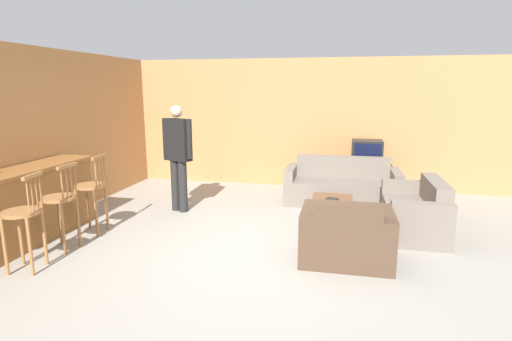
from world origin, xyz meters
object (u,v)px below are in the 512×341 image
object	(u,v)px
book_on_table	(332,200)
bar_chair_near	(24,219)
bar_chair_far	(92,192)
tv	(367,153)
armchair_near	(346,238)
person_by_window	(178,152)
coffee_table	(332,205)
couch_far	(342,187)
bar_chair_mid	(60,204)
tv_unit	(365,179)
loveseat_right	(416,213)

from	to	relation	value
book_on_table	bar_chair_near	bearing A→B (deg)	-145.04
bar_chair_far	tv	bearing A→B (deg)	37.95
armchair_near	person_by_window	xyz separation A→B (m)	(-2.70, 1.47, 0.69)
bar_chair_far	coffee_table	distance (m)	3.45
bar_chair_near	book_on_table	distance (m)	4.01
bar_chair_far	couch_far	xyz separation A→B (m)	(3.43, 2.25, -0.30)
bar_chair_mid	tv_unit	size ratio (longest dim) A/B	1.13
couch_far	coffee_table	size ratio (longest dim) A/B	2.00
bar_chair_near	bar_chair_far	xyz separation A→B (m)	(0.00, 1.23, 0.00)
armchair_near	loveseat_right	distance (m)	1.54
armchair_near	person_by_window	distance (m)	3.15
bar_chair_far	tv_unit	xyz separation A→B (m)	(3.87, 3.02, -0.32)
armchair_near	book_on_table	distance (m)	1.33
coffee_table	tv	distance (m)	2.14
tv	armchair_near	bearing A→B (deg)	-96.63
armchair_near	bar_chair_mid	bearing A→B (deg)	-173.68
loveseat_right	bar_chair_near	bearing A→B (deg)	-153.92
loveseat_right	tv_unit	distance (m)	2.16
loveseat_right	coffee_table	bearing A→B (deg)	176.79
loveseat_right	person_by_window	distance (m)	3.74
coffee_table	tv_unit	xyz separation A→B (m)	(0.58, 2.01, -0.04)
bar_chair_near	tv	size ratio (longest dim) A/B	1.97
bar_chair_far	loveseat_right	xyz separation A→B (m)	(4.46, 0.95, -0.30)
book_on_table	loveseat_right	bearing A→B (deg)	-5.48
bar_chair_near	loveseat_right	distance (m)	4.97
bar_chair_far	book_on_table	bearing A→B (deg)	17.90
loveseat_right	person_by_window	world-z (taller)	person_by_window
couch_far	coffee_table	xyz separation A→B (m)	(-0.14, -1.24, 0.02)
coffee_table	tv_unit	size ratio (longest dim) A/B	1.00
bar_chair_near	book_on_table	bearing A→B (deg)	34.96
bar_chair_far	couch_far	world-z (taller)	bar_chair_far
tv_unit	tv	xyz separation A→B (m)	(0.00, -0.00, 0.52)
bar_chair_near	coffee_table	size ratio (longest dim) A/B	1.13
couch_far	person_by_window	bearing A→B (deg)	-158.45
couch_far	loveseat_right	bearing A→B (deg)	-51.67
person_by_window	book_on_table	bearing A→B (deg)	-3.48
tv_unit	tv	size ratio (longest dim) A/B	1.75
book_on_table	tv_unit	bearing A→B (deg)	73.29
coffee_table	book_on_table	bearing A→B (deg)	98.31
couch_far	person_by_window	size ratio (longest dim) A/B	1.12
bar_chair_far	loveseat_right	bearing A→B (deg)	12.00
coffee_table	book_on_table	world-z (taller)	book_on_table
bar_chair_near	coffee_table	distance (m)	3.99
bar_chair_near	armchair_near	xyz separation A→B (m)	(3.49, 0.98, -0.30)
tv	bar_chair_near	bearing A→B (deg)	-132.31
bar_chair_near	loveseat_right	size ratio (longest dim) A/B	0.80
bar_chair_far	armchair_near	bearing A→B (deg)	-4.17
bar_chair_near	bar_chair_mid	world-z (taller)	same
armchair_near	loveseat_right	world-z (taller)	armchair_near
tv_unit	book_on_table	world-z (taller)	tv_unit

